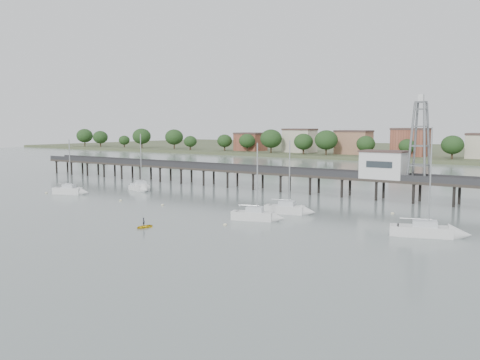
# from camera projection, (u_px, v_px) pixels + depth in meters

# --- Properties ---
(ground_plane) EXTENTS (500.00, 500.00, 0.00)m
(ground_plane) POSITION_uv_depth(u_px,v_px,m) (16.00, 237.00, 66.99)
(ground_plane) COLOR slate
(ground_plane) RESTS_ON ground
(pier) EXTENTS (150.00, 5.00, 5.50)m
(pier) POSITION_uv_depth(u_px,v_px,m) (271.00, 173.00, 115.12)
(pier) COLOR #2D2823
(pier) RESTS_ON ground
(pier_building) EXTENTS (8.40, 5.40, 5.30)m
(pier_building) POSITION_uv_depth(u_px,v_px,m) (384.00, 164.00, 100.34)
(pier_building) COLOR silver
(pier_building) RESTS_ON ground
(lattice_tower) EXTENTS (3.20, 3.20, 15.50)m
(lattice_tower) POSITION_uv_depth(u_px,v_px,m) (420.00, 141.00, 96.12)
(lattice_tower) COLOR slate
(lattice_tower) RESTS_ON ground
(sailboat_c) EXTENTS (7.67, 4.08, 12.25)m
(sailboat_c) POSITION_uv_depth(u_px,v_px,m) (293.00, 210.00, 84.61)
(sailboat_c) COLOR silver
(sailboat_c) RESTS_ON ground
(sailboat_b) EXTENTS (7.80, 5.75, 12.77)m
(sailboat_b) POSITION_uv_depth(u_px,v_px,m) (142.00, 188.00, 114.41)
(sailboat_b) COLOR silver
(sailboat_b) RESTS_ON ground
(sailboat_d) EXTENTS (9.26, 5.42, 14.64)m
(sailboat_d) POSITION_uv_depth(u_px,v_px,m) (437.00, 232.00, 67.21)
(sailboat_d) COLOR silver
(sailboat_d) RESTS_ON ground
(sailboat_a) EXTENTS (7.20, 4.68, 11.65)m
(sailboat_a) POSITION_uv_depth(u_px,v_px,m) (73.00, 191.00, 108.66)
(sailboat_a) COLOR silver
(sailboat_a) RESTS_ON ground
(sailboat_f) EXTENTS (7.49, 4.51, 12.01)m
(sailboat_f) POSITION_uv_depth(u_px,v_px,m) (262.00, 216.00, 78.75)
(sailboat_f) COLOR silver
(sailboat_f) RESTS_ON ground
(white_tender) EXTENTS (4.22, 2.57, 1.53)m
(white_tender) POSITION_uv_depth(u_px,v_px,m) (136.00, 188.00, 115.82)
(white_tender) COLOR silver
(white_tender) RESTS_ON ground
(yellow_dinghy) EXTENTS (1.85, 0.68, 2.53)m
(yellow_dinghy) POSITION_uv_depth(u_px,v_px,m) (144.00, 228.00, 73.39)
(yellow_dinghy) COLOR yellow
(yellow_dinghy) RESTS_ON ground
(dinghy_occupant) EXTENTS (0.80, 1.23, 0.28)m
(dinghy_occupant) POSITION_uv_depth(u_px,v_px,m) (144.00, 228.00, 73.39)
(dinghy_occupant) COLOR black
(dinghy_occupant) RESTS_ON ground
(mooring_buoys) EXTENTS (86.74, 23.76, 0.39)m
(mooring_buoys) POSITION_uv_depth(u_px,v_px,m) (217.00, 211.00, 87.39)
(mooring_buoys) COLOR beige
(mooring_buoys) RESTS_ON ground
(far_shore) EXTENTS (500.00, 170.00, 10.40)m
(far_shore) POSITION_uv_depth(u_px,v_px,m) (469.00, 152.00, 260.42)
(far_shore) COLOR #475133
(far_shore) RESTS_ON ground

